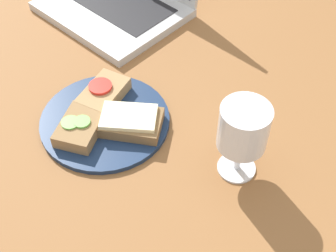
{
  "coord_description": "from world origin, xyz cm",
  "views": [
    {
      "loc": [
        41.7,
        -38.35,
        67.84
      ],
      "look_at": [
        5.76,
        0.6,
        8.0
      ],
      "focal_mm": 50.0,
      "sensor_mm": 36.0,
      "label": 1
    }
  ],
  "objects_px": {
    "sandwich_with_cheese": "(129,121)",
    "sandwich_with_tomato": "(102,94)",
    "wine_glass": "(243,131)",
    "plate": "(105,121)",
    "sandwich_with_cucumber": "(80,127)"
  },
  "relations": [
    {
      "from": "sandwich_with_cucumber",
      "to": "wine_glass",
      "type": "height_order",
      "value": "wine_glass"
    },
    {
      "from": "plate",
      "to": "sandwich_with_cheese",
      "type": "height_order",
      "value": "sandwich_with_cheese"
    },
    {
      "from": "plate",
      "to": "sandwich_with_cheese",
      "type": "relative_size",
      "value": 1.74
    },
    {
      "from": "plate",
      "to": "wine_glass",
      "type": "distance_m",
      "value": 0.27
    },
    {
      "from": "plate",
      "to": "sandwich_with_cucumber",
      "type": "height_order",
      "value": "sandwich_with_cucumber"
    },
    {
      "from": "plate",
      "to": "sandwich_with_cucumber",
      "type": "xyz_separation_m",
      "value": [
        -0.01,
        -0.05,
        0.02
      ]
    },
    {
      "from": "sandwich_with_cheese",
      "to": "sandwich_with_tomato",
      "type": "height_order",
      "value": "sandwich_with_tomato"
    },
    {
      "from": "plate",
      "to": "wine_glass",
      "type": "xyz_separation_m",
      "value": [
        0.24,
        0.08,
        0.09
      ]
    },
    {
      "from": "wine_glass",
      "to": "plate",
      "type": "bearing_deg",
      "value": -161.61
    },
    {
      "from": "sandwich_with_tomato",
      "to": "wine_glass",
      "type": "height_order",
      "value": "wine_glass"
    },
    {
      "from": "sandwich_with_cucumber",
      "to": "wine_glass",
      "type": "bearing_deg",
      "value": 27.56
    },
    {
      "from": "plate",
      "to": "sandwich_with_cheese",
      "type": "xyz_separation_m",
      "value": [
        0.05,
        0.02,
        0.02
      ]
    },
    {
      "from": "sandwich_with_cucumber",
      "to": "sandwich_with_cheese",
      "type": "distance_m",
      "value": 0.09
    },
    {
      "from": "sandwich_with_cheese",
      "to": "wine_glass",
      "type": "distance_m",
      "value": 0.22
    },
    {
      "from": "sandwich_with_cucumber",
      "to": "sandwich_with_cheese",
      "type": "height_order",
      "value": "same"
    }
  ]
}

